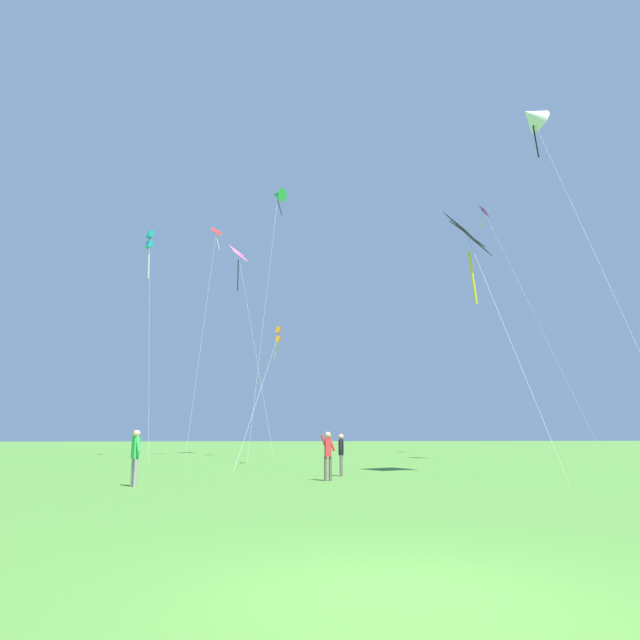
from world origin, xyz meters
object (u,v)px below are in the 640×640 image
(person_far_back, at_px, (328,451))
(kite_red_high, at_px, (214,249))
(kite_white_distant, at_px, (532,117))
(kite_orange_box, at_px, (278,336))
(person_with_spool, at_px, (135,452))
(person_near_tree, at_px, (341,451))
(kite_pink_low, at_px, (239,263))
(kite_teal_box, at_px, (150,242))
(kite_purple_streamer, at_px, (490,225))
(kite_black_large, at_px, (470,247))
(kite_green_small, at_px, (278,195))

(person_far_back, bearing_deg, kite_red_high, 101.41)
(person_far_back, bearing_deg, kite_white_distant, 31.69)
(kite_orange_box, xyz_separation_m, person_with_spool, (-5.47, -11.78, -5.94))
(person_near_tree, bearing_deg, person_with_spool, -155.16)
(kite_red_high, xyz_separation_m, kite_white_distant, (20.07, -14.02, 5.26))
(kite_pink_low, bearing_deg, kite_white_distant, -45.67)
(kite_teal_box, distance_m, kite_red_high, 5.27)
(kite_orange_box, relative_size, kite_red_high, 0.41)
(kite_white_distant, relative_size, person_with_spool, 13.43)
(kite_purple_streamer, distance_m, kite_pink_low, 23.04)
(kite_teal_box, height_order, kite_orange_box, kite_teal_box)
(kite_black_large, distance_m, person_with_spool, 15.51)
(kite_green_small, bearing_deg, kite_black_large, -70.51)
(kite_red_high, relative_size, kite_pink_low, 1.01)
(person_with_spool, bearing_deg, kite_red_high, 86.55)
(kite_teal_box, relative_size, kite_green_small, 0.87)
(person_near_tree, bearing_deg, kite_purple_streamer, 49.28)
(kite_purple_streamer, bearing_deg, kite_red_high, -178.67)
(kite_orange_box, bearing_deg, person_with_spool, -114.90)
(kite_teal_box, bearing_deg, kite_purple_streamer, -0.45)
(kite_pink_low, height_order, person_near_tree, kite_pink_low)
(kite_teal_box, height_order, kite_pink_low, kite_pink_low)
(person_near_tree, bearing_deg, kite_green_small, 93.04)
(kite_green_small, distance_m, kite_black_large, 22.15)
(kite_orange_box, relative_size, kite_black_large, 0.69)
(kite_green_small, bearing_deg, kite_teal_box, 156.78)
(kite_orange_box, distance_m, kite_black_large, 11.87)
(kite_purple_streamer, relative_size, person_near_tree, 14.18)
(kite_orange_box, height_order, kite_pink_low, kite_pink_low)
(kite_purple_streamer, height_order, kite_black_large, kite_purple_streamer)
(kite_red_high, xyz_separation_m, person_with_spool, (-1.49, -24.62, -15.37))
(kite_white_distant, bearing_deg, kite_teal_box, 149.59)
(kite_teal_box, relative_size, kite_pink_low, 0.97)
(kite_black_large, xyz_separation_m, person_with_spool, (-12.75, -2.73, -8.40))
(kite_teal_box, height_order, person_with_spool, kite_teal_box)
(person_far_back, height_order, person_with_spool, person_with_spool)
(kite_orange_box, relative_size, kite_green_small, 0.37)
(kite_green_small, distance_m, person_near_tree, 25.99)
(kite_pink_low, height_order, kite_black_large, kite_pink_low)
(kite_teal_box, bearing_deg, person_near_tree, -63.83)
(kite_red_high, distance_m, person_near_tree, 26.91)
(kite_orange_box, bearing_deg, kite_black_large, -51.20)
(kite_white_distant, bearing_deg, kite_black_large, -138.20)
(kite_black_large, distance_m, kite_white_distant, 17.00)
(kite_black_large, xyz_separation_m, person_near_tree, (-5.58, 0.59, -8.46))
(kite_orange_box, bearing_deg, kite_teal_box, 123.89)
(kite_black_large, bearing_deg, kite_teal_box, 125.93)
(kite_green_small, distance_m, kite_red_high, 6.80)
(kite_green_small, xyz_separation_m, kite_white_distant, (15.33, -10.56, 1.82))
(kite_black_large, distance_m, person_near_tree, 10.15)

